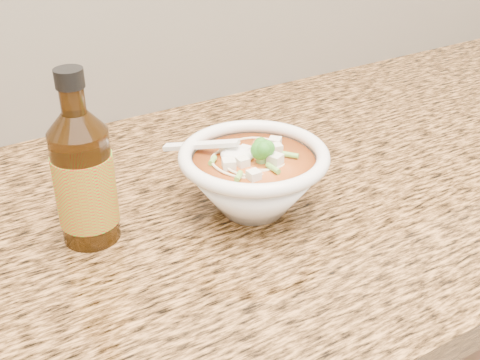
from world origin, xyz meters
TOP-DOWN VIEW (x-y plane):
  - counter_slab at (0.00, 1.68)m, footprint 4.00×0.68m
  - soup_bowl at (0.00, 1.63)m, footprint 0.19×0.19m
  - hot_sauce_bottle at (-0.20, 1.68)m, footprint 0.09×0.09m

SIDE VIEW (x-z plane):
  - counter_slab at x=0.00m, z-range 0.86..0.90m
  - soup_bowl at x=0.00m, z-range 0.89..1.00m
  - hot_sauce_bottle at x=-0.20m, z-range 0.87..1.08m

